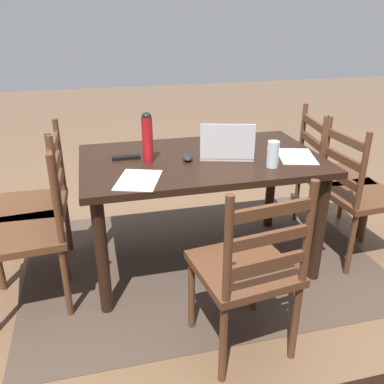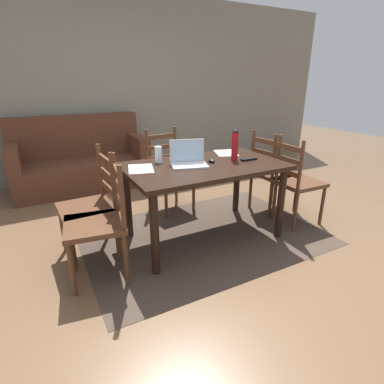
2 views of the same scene
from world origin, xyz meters
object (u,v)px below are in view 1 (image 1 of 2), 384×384
Objects in this scene: chair_left_near at (329,175)px; chair_right_near at (36,204)px; chair_right_far at (30,231)px; computer_mouse at (188,158)px; tv_remote at (126,158)px; water_bottle at (147,136)px; laptop at (227,149)px; dining_table at (201,173)px; chair_left_far at (358,195)px; drinking_glass at (273,154)px; chair_far_head at (248,271)px.

chair_left_near is 1.00× the size of chair_right_near.
chair_right_far reaches higher than computer_mouse.
chair_right_near reaches higher than tv_remote.
computer_mouse is (1.11, 0.21, 0.30)m from chair_left_near.
chair_right_near is 0.83m from water_bottle.
laptop is 0.61m from tv_remote.
laptop is at bearing 14.55° from chair_left_near.
computer_mouse is at bearing -3.17° from laptop.
dining_table is 0.41m from water_bottle.
drinking_glass is at bearing 6.58° from chair_left_far.
tv_remote is (0.46, -0.89, 0.29)m from chair_far_head.
water_bottle reaches higher than chair_right_near.
chair_left_near is 1.50m from tv_remote.
chair_left_far is 2.58× the size of laptop.
laptop is 3.68× the size of computer_mouse.
chair_far_head is 1.19m from chair_left_far.
drinking_glass is 1.52× the size of computer_mouse.
laptop is at bearing -8.60° from chair_left_far.
laptop reaches higher than chair_left_near.
chair_right_near is 6.26× the size of drinking_glass.
chair_far_head is at bearing 79.70° from laptop.
dining_table is at bearing -170.42° from chair_right_far.
computer_mouse is at bearing -82.59° from chair_far_head.
laptop is at bearing -173.81° from chair_right_far.
water_bottle is 0.27m from computer_mouse.
chair_left_far is at bearing 89.94° from chair_left_near.
laptop is at bearing 173.07° from water_bottle.
chair_left_near is 6.26× the size of drinking_glass.
laptop is (-0.14, -0.76, 0.34)m from chair_far_head.
water_bottle reaches higher than chair_left_near.
chair_far_head is 1.04m from tv_remote.
dining_table is 1.05m from chair_right_far.
chair_right_far is at bearing -65.29° from tv_remote.
water_bottle is (-0.69, 0.16, 0.44)m from chair_right_near.
water_bottle is at bearing -21.49° from drinking_glass.
chair_right_near reaches higher than dining_table.
chair_left_far is at bearing 171.99° from water_bottle.
water_bottle is (0.33, -0.82, 0.44)m from chair_far_head.
tv_remote is at bearing -11.90° from laptop.
chair_left_near is (-1.02, -0.18, -0.18)m from dining_table.
chair_right_far is 1.00× the size of chair_far_head.
chair_left_near is at bearing -146.86° from drinking_glass.
chair_right_far and chair_left_near have the same top height.
chair_left_near is at bearing -135.64° from chair_far_head.
chair_right_near is 1.23m from laptop.
chair_right_near and chair_left_far have the same top height.
chair_left_near reaches higher than tv_remote.
chair_left_far is at bearing 170.10° from dining_table.
chair_left_near is at bearing 94.74° from tv_remote.
chair_right_far is 0.69m from tv_remote.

